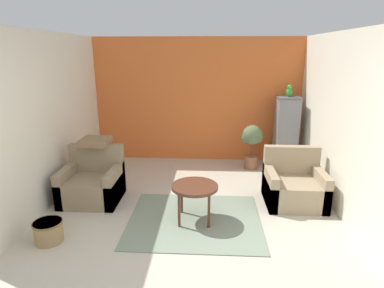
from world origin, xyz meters
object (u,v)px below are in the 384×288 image
Objects in this scene: armchair_left at (93,184)px; birdcage at (286,133)px; parrot at (289,91)px; armchair_right at (294,186)px; wicker_basket at (48,231)px; coffee_table at (195,189)px; potted_plant at (252,141)px.

birdcage is at bearing 26.89° from armchair_left.
parrot reaches higher than armchair_left.
armchair_right reaches higher than wicker_basket.
wicker_basket is (-1.74, -0.60, -0.32)m from coffee_table.
wicker_basket is at bearing -96.79° from armchair_left.
armchair_right is at bearing 1.44° from armchair_left.
parrot reaches higher than potted_plant.
armchair_left is 0.98× the size of potted_plant.
armchair_left is at bearing -178.56° from armchair_right.
potted_plant reaches higher than armchair_right.
armchair_right reaches higher than coffee_table.
wicker_basket is (-3.41, -2.82, -1.37)m from parrot.
coffee_table is at bearing 18.93° from wicker_basket.
potted_plant is (2.61, 1.54, 0.30)m from armchair_left.
wicker_basket is (-0.14, -1.16, -0.12)m from armchair_left.
armchair_right is at bearing -97.04° from parrot.
birdcage is 0.82m from parrot.
armchair_right is (3.08, 0.08, 0.00)m from armchair_left.
parrot is (1.67, 2.22, 1.04)m from coffee_table.
parrot reaches higher than birdcage.
potted_plant is 3.87m from wicker_basket.
armchair_left and armchair_right have the same top height.
potted_plant is (-0.47, 1.46, 0.30)m from armchair_right.
birdcage is (3.28, 1.66, 0.43)m from armchair_left.
potted_plant reaches higher than wicker_basket.
armchair_right is 3.65× the size of parrot.
potted_plant reaches higher than armchair_left.
parrot is 1.16m from potted_plant.
potted_plant is at bearing 44.42° from wicker_basket.
birdcage reaches higher than armchair_right.
birdcage is (0.20, 1.58, 0.43)m from armchair_right.
wicker_basket is at bearing -140.44° from parrot.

